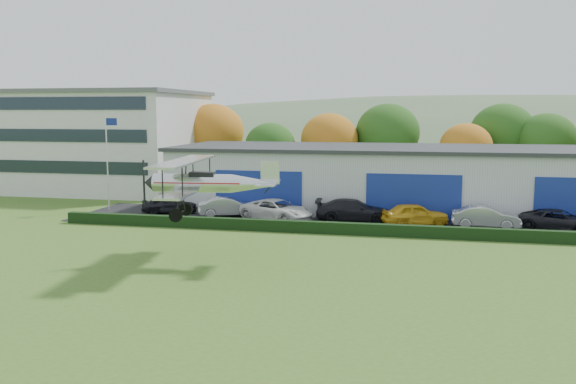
% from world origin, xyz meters
% --- Properties ---
extents(ground, '(300.00, 300.00, 0.00)m').
position_xyz_m(ground, '(0.00, 0.00, 0.00)').
color(ground, '#3A631F').
rests_on(ground, ground).
extents(apron, '(48.00, 9.00, 0.05)m').
position_xyz_m(apron, '(3.00, 21.00, 0.03)').
color(apron, black).
rests_on(apron, ground).
extents(hedge, '(46.00, 0.60, 0.80)m').
position_xyz_m(hedge, '(3.00, 16.20, 0.40)').
color(hedge, black).
rests_on(hedge, ground).
extents(hangar, '(40.60, 12.60, 5.30)m').
position_xyz_m(hangar, '(5.00, 27.98, 2.66)').
color(hangar, '#B2B7BC').
rests_on(hangar, ground).
extents(office_block, '(20.60, 15.60, 10.40)m').
position_xyz_m(office_block, '(-28.00, 35.00, 5.21)').
color(office_block, silver).
rests_on(office_block, ground).
extents(flagpole, '(1.05, 0.10, 8.00)m').
position_xyz_m(flagpole, '(-19.88, 22.00, 4.78)').
color(flagpole, silver).
rests_on(flagpole, ground).
extents(tree_belt, '(75.70, 13.22, 10.12)m').
position_xyz_m(tree_belt, '(0.85, 40.62, 5.61)').
color(tree_belt, '#3D2614').
rests_on(tree_belt, ground).
extents(distant_hills, '(430.00, 196.00, 56.00)m').
position_xyz_m(distant_hills, '(-4.38, 140.00, -13.05)').
color(distant_hills, '#4C6642').
rests_on(distant_hills, ground).
extents(car_0, '(4.76, 3.17, 1.50)m').
position_xyz_m(car_0, '(-14.31, 21.46, 0.80)').
color(car_0, black).
rests_on(car_0, apron).
extents(car_1, '(4.90, 3.23, 1.52)m').
position_xyz_m(car_1, '(-9.24, 21.08, 0.81)').
color(car_1, silver).
rests_on(car_1, apron).
extents(car_2, '(6.33, 4.74, 1.60)m').
position_xyz_m(car_2, '(-5.02, 20.03, 0.85)').
color(car_2, silver).
rests_on(car_2, apron).
extents(car_3, '(5.83, 2.73, 1.65)m').
position_xyz_m(car_3, '(0.65, 21.07, 0.87)').
color(car_3, black).
rests_on(car_3, apron).
extents(car_4, '(5.13, 3.45, 1.62)m').
position_xyz_m(car_4, '(5.19, 20.31, 0.86)').
color(car_4, gold).
rests_on(car_4, apron).
extents(car_5, '(4.72, 1.72, 1.55)m').
position_xyz_m(car_5, '(10.09, 20.45, 0.82)').
color(car_5, silver).
rests_on(car_5, apron).
extents(car_6, '(5.70, 3.84, 1.45)m').
position_xyz_m(car_6, '(14.92, 20.36, 0.78)').
color(car_6, black).
rests_on(car_6, apron).
extents(biplane, '(7.55, 8.66, 3.23)m').
position_xyz_m(biplane, '(-6.05, 7.20, 4.46)').
color(biplane, silver).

